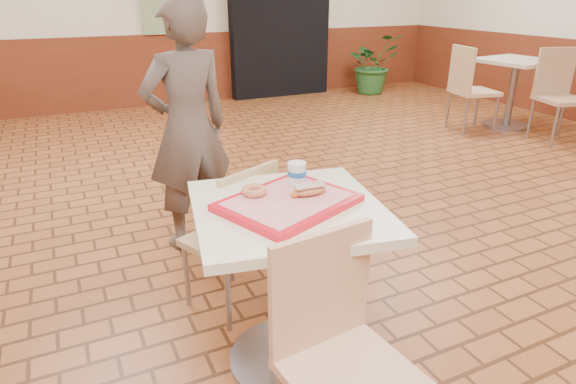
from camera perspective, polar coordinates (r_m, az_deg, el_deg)
name	(u,v)px	position (r m, az deg, el deg)	size (l,w,h in m)	color
room_shell	(444,4)	(3.04, 17.99, 20.39)	(8.01, 10.01, 3.01)	brown
wainscot_band	(424,171)	(3.22, 15.86, 2.43)	(8.00, 10.00, 1.00)	#622612
corridor_doorway	(280,24)	(7.85, -0.95, 19.33)	(1.60, 0.22, 2.20)	black
main_table	(288,261)	(2.03, 0.00, -8.22)	(0.74, 0.74, 0.78)	beige
chair_main_front	(338,346)	(1.69, 5.98, -17.66)	(0.44, 0.44, 0.86)	#DAAB83
chair_main_back	(237,233)	(2.43, -6.09, -4.80)	(0.49, 0.49, 0.81)	tan
customer	(188,129)	(3.06, -11.80, 7.36)	(0.57, 0.38, 1.57)	brown
serving_tray	(288,202)	(1.91, 0.00, -1.24)	(0.50, 0.39, 0.03)	red
ring_donut	(254,191)	(1.94, -4.03, 0.17)	(0.10, 0.10, 0.03)	#BF6F45
long_john_donut	(308,190)	(1.93, 2.42, 0.21)	(0.15, 0.08, 0.05)	#B36234
paper_cup	(297,174)	(2.02, 1.06, 2.19)	(0.08, 0.08, 0.10)	silver
second_table	(514,82)	(6.57, 25.17, 11.74)	(0.77, 0.77, 0.82)	#BDBA98
chair_second_left	(469,85)	(6.13, 20.65, 11.79)	(0.55, 0.55, 0.99)	tan
chair_second_front	(559,90)	(6.16, 29.46, 10.44)	(0.56, 0.56, 1.00)	tan
potted_plant	(373,64)	(8.20, 10.00, 14.73)	(0.85, 0.73, 0.94)	#235924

